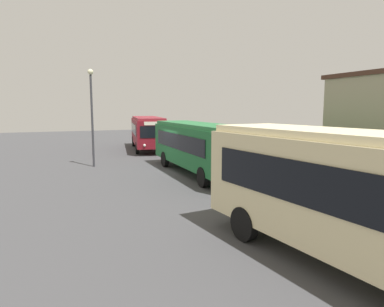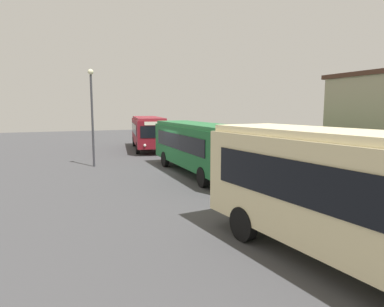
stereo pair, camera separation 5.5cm
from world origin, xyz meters
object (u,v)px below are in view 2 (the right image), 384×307
object	(u,v)px
bus_cream	(355,193)
lamppost	(92,107)
bus_maroon	(148,131)
person_left	(167,137)
bus_green	(198,145)
person_center	(169,137)
traffic_cone	(363,190)

from	to	relation	value
bus_cream	lamppost	xyz separation A→B (m)	(-17.40, -3.83, 1.98)
bus_maroon	lamppost	world-z (taller)	lamppost
person_left	lamppost	bearing A→B (deg)	48.25
bus_green	person_center	world-z (taller)	bus_green
bus_cream	lamppost	bearing A→B (deg)	-173.72
traffic_cone	lamppost	xyz separation A→B (m)	(-12.50, -9.89, 3.57)
person_center	lamppost	xyz separation A→B (m)	(8.67, -8.14, 2.85)
bus_green	person_center	xyz separation A→B (m)	(-13.76, 2.84, -0.70)
lamppost	person_left	bearing A→B (deg)	139.36
person_center	bus_cream	bearing A→B (deg)	-84.73
bus_maroon	lamppost	distance (m)	10.01
bus_green	bus_cream	xyz separation A→B (m)	(12.31, -1.47, 0.17)
bus_maroon	traffic_cone	distance (m)	20.81
bus_maroon	bus_green	distance (m)	12.95
bus_green	lamppost	world-z (taller)	lamppost
person_left	bus_cream	bearing A→B (deg)	79.35
bus_cream	person_center	world-z (taller)	bus_cream
bus_green	bus_cream	bearing A→B (deg)	-5.53
bus_green	person_left	xyz separation A→B (m)	(-14.86, 3.09, -0.82)
traffic_cone	bus_cream	bearing A→B (deg)	-51.10
bus_green	traffic_cone	distance (m)	8.84
traffic_cone	lamppost	distance (m)	16.34
bus_green	traffic_cone	size ratio (longest dim) A/B	17.22
person_left	person_center	size ratio (longest dim) A/B	0.89
bus_maroon	bus_cream	world-z (taller)	bus_cream
bus_maroon	person_center	distance (m)	2.56
traffic_cone	person_center	bearing A→B (deg)	-175.27
person_left	person_center	distance (m)	1.14
bus_cream	person_left	bearing A→B (deg)	164.34
lamppost	bus_cream	bearing A→B (deg)	12.41
bus_maroon	person_left	bearing A→B (deg)	137.09
bus_cream	person_center	size ratio (longest dim) A/B	4.68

